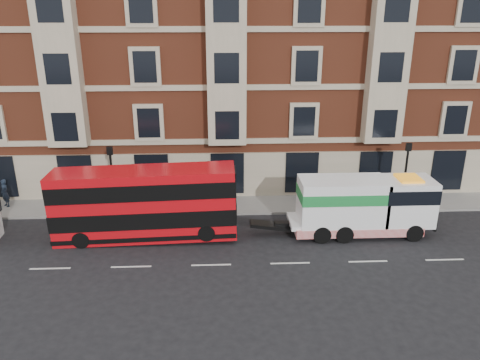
# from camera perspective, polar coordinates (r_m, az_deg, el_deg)

# --- Properties ---
(ground) EXTENTS (120.00, 120.00, 0.00)m
(ground) POSITION_cam_1_polar(r_m,az_deg,el_deg) (23.96, -3.53, -10.30)
(ground) COLOR black
(ground) RESTS_ON ground
(sidewalk) EXTENTS (90.00, 3.00, 0.15)m
(sidewalk) POSITION_cam_1_polar(r_m,az_deg,el_deg) (30.64, -3.34, -3.09)
(sidewalk) COLOR slate
(sidewalk) RESTS_ON ground
(victorian_terrace) EXTENTS (45.00, 12.00, 20.40)m
(victorian_terrace) POSITION_cam_1_polar(r_m,az_deg,el_deg) (35.75, -2.70, 16.76)
(victorian_terrace) COLOR brown
(victorian_terrace) RESTS_ON ground
(lamp_post_west) EXTENTS (0.35, 0.15, 4.35)m
(lamp_post_west) POSITION_cam_1_polar(r_m,az_deg,el_deg) (29.23, -15.31, 0.51)
(lamp_post_west) COLOR black
(lamp_post_west) RESTS_ON sidewalk
(lamp_post_east) EXTENTS (0.35, 0.15, 4.35)m
(lamp_post_east) POSITION_cam_1_polar(r_m,az_deg,el_deg) (30.70, 19.53, 0.98)
(lamp_post_east) COLOR black
(lamp_post_east) RESTS_ON sidewalk
(double_decker_bus) EXTENTS (9.98, 2.29, 4.04)m
(double_decker_bus) POSITION_cam_1_polar(r_m,az_deg,el_deg) (26.17, -11.53, -2.74)
(double_decker_bus) COLOR red
(double_decker_bus) RESTS_ON ground
(tow_truck) EXTENTS (7.98, 2.36, 3.33)m
(tow_truck) POSITION_cam_1_polar(r_m,az_deg,el_deg) (27.15, 14.56, -3.00)
(tow_truck) COLOR white
(tow_truck) RESTS_ON ground
(pedestrian) EXTENTS (0.79, 0.75, 1.81)m
(pedestrian) POSITION_cam_1_polar(r_m,az_deg,el_deg) (33.52, -26.74, -1.43)
(pedestrian) COLOR #182130
(pedestrian) RESTS_ON sidewalk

